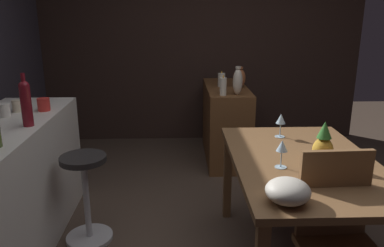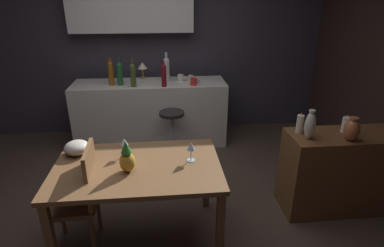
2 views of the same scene
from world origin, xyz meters
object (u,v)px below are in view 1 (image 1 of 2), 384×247
wine_glass_left (281,120)px  pineapple_centerpiece (323,146)px  bar_stool (86,196)px  cup_cream (17,106)px  fruit_bowl (288,191)px  cup_white (4,110)px  chair_near_window (339,238)px  wine_bottle_ruby (26,102)px  pillar_candle_tall (223,87)px  wine_glass_right (282,147)px  vase_ceramic_ivory (238,81)px  vase_copper (239,78)px  dining_table (303,173)px  sideboard_cabinet (226,123)px  pillar_candle_short (222,80)px  cup_red (44,104)px

wine_glass_left → pineapple_centerpiece: pineapple_centerpiece is taller
bar_stool → cup_cream: bearing=60.7°
fruit_bowl → cup_white: size_ratio=1.84×
chair_near_window → bar_stool: chair_near_window is taller
wine_bottle_ruby → cup_cream: 0.45m
pillar_candle_tall → cup_white: bearing=121.6°
wine_glass_right → wine_bottle_ruby: (0.36, 1.56, 0.20)m
chair_near_window → vase_ceramic_ivory: vase_ceramic_ivory is taller
vase_copper → dining_table: bearing=-176.5°
bar_stool → wine_glass_right: (-0.45, -1.26, 0.52)m
bar_stool → wine_bottle_ruby: (-0.08, 0.31, 0.71)m
sideboard_cabinet → pillar_candle_short: pillar_candle_short is taller
fruit_bowl → wine_bottle_ruby: 1.70m
cup_cream → cup_red: bearing=-83.8°
wine_bottle_ruby → vase_ceramic_ivory: 2.01m
vase_copper → pillar_candle_tall: bearing=150.4°
fruit_bowl → pillar_candle_short: bearing=1.0°
cup_red → vase_ceramic_ivory: bearing=-60.9°
vase_copper → vase_ceramic_ivory: bearing=168.7°
sideboard_cabinet → cup_cream: cup_cream is taller
cup_cream → pillar_candle_tall: pillar_candle_tall is taller
chair_near_window → wine_glass_left: (0.92, 0.08, 0.36)m
cup_white → pillar_candle_short: bearing=-49.2°
chair_near_window → bar_stool: 1.69m
wine_glass_left → bar_stool: bearing=94.7°
chair_near_window → pillar_candle_short: (2.42, 0.35, 0.39)m
chair_near_window → pillar_candle_tall: pillar_candle_tall is taller
cup_white → vase_copper: bearing=-53.3°
sideboard_cabinet → dining_table: bearing=-172.9°
cup_red → vase_ceramic_ivory: vase_ceramic_ivory is taller
fruit_bowl → vase_copper: (2.42, -0.14, 0.13)m
wine_glass_right → pillar_candle_short: size_ratio=0.97×
dining_table → cup_red: bearing=69.9°
sideboard_cabinet → fruit_bowl: bearing=179.8°
bar_stool → cup_cream: cup_cream is taller
wine_bottle_ruby → vase_copper: bearing=-44.8°
bar_stool → wine_glass_right: bearing=-109.5°
wine_glass_right → fruit_bowl: size_ratio=0.78×
wine_bottle_ruby → pillar_candle_short: 2.23m
dining_table → chair_near_window: chair_near_window is taller
wine_glass_right → wine_bottle_ruby: 1.62m
chair_near_window → pillar_candle_short: 2.48m
chair_near_window → fruit_bowl: chair_near_window is taller
dining_table → pillar_candle_short: bearing=8.7°
pineapple_centerpiece → pillar_candle_short: bearing=10.7°
bar_stool → pillar_candle_tall: (1.17, -1.10, 0.56)m
dining_table → cup_red: cup_red is taller
cup_cream → sideboard_cabinet: bearing=-52.4°
sideboard_cabinet → cup_white: bearing=129.8°
cup_cream → cup_white: bearing=166.4°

